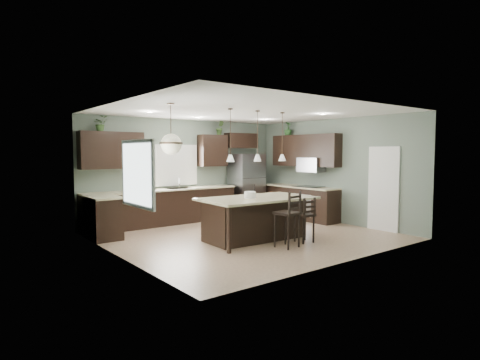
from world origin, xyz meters
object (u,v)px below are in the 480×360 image
kitchen_island (257,219)px  refrigerator (247,185)px  bar_stool_center (287,219)px  serving_dish (250,195)px  bar_stool_right (304,220)px  plant_back_left (101,124)px

kitchen_island → refrigerator: bearing=58.0°
refrigerator → bar_stool_center: 4.11m
kitchen_island → bar_stool_center: size_ratio=2.16×
serving_dish → bar_stool_right: bearing=-45.5°
serving_dish → bar_stool_right: serving_dish is taller
serving_dish → plant_back_left: size_ratio=0.66×
kitchen_island → bar_stool_center: 0.92m
refrigerator → serving_dish: refrigerator is taller
bar_stool_center → bar_stool_right: bearing=2.0°
bar_stool_center → bar_stool_right: 0.62m
kitchen_island → plant_back_left: size_ratio=6.73×
serving_dish → bar_stool_center: bar_stool_center is taller
plant_back_left → serving_dish: bearing=-54.5°
kitchen_island → bar_stool_center: (-0.00, -0.91, 0.11)m
kitchen_island → serving_dish: size_ratio=10.22×
refrigerator → bar_stool_right: 3.79m
bar_stool_right → plant_back_left: bearing=134.6°
kitchen_island → bar_stool_center: bar_stool_center is taller
refrigerator → serving_dish: size_ratio=7.71×
refrigerator → bar_stool_right: refrigerator is taller
bar_stool_right → bar_stool_center: bearing=-163.9°
bar_stool_right → serving_dish: bearing=141.4°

